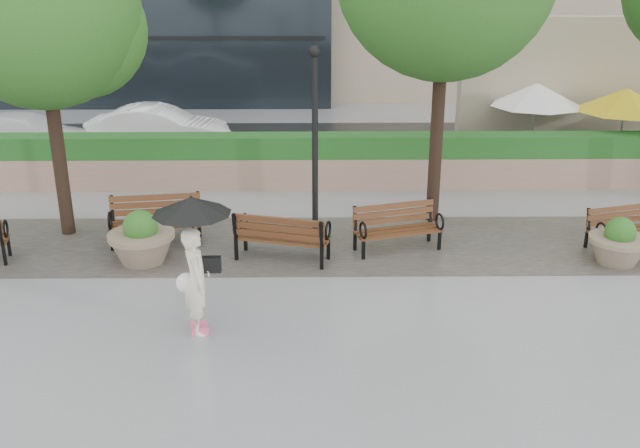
{
  "coord_description": "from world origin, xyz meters",
  "views": [
    {
      "loc": [
        0.22,
        -10.55,
        5.52
      ],
      "look_at": [
        0.37,
        1.27,
        1.1
      ],
      "focal_mm": 40.0,
      "sensor_mm": 36.0,
      "label": 1
    }
  ],
  "objects_px": {
    "bench_3": "(397,237)",
    "car_left": "(29,136)",
    "bench_2": "(282,246)",
    "planter_left": "(142,242)",
    "bench_4": "(624,236)",
    "planter_right": "(618,246)",
    "lamppost": "(315,161)",
    "bench_1": "(157,230)",
    "pedestrian": "(194,252)",
    "car_right": "(159,129)"
  },
  "relations": [
    {
      "from": "bench_2",
      "to": "bench_4",
      "type": "xyz_separation_m",
      "value": [
        6.89,
        0.53,
        -0.04
      ]
    },
    {
      "from": "bench_1",
      "to": "pedestrian",
      "type": "bearing_deg",
      "value": -77.21
    },
    {
      "from": "car_left",
      "to": "planter_left",
      "type": "bearing_deg",
      "value": -141.41
    },
    {
      "from": "bench_1",
      "to": "bench_4",
      "type": "xyz_separation_m",
      "value": [
        9.5,
        -0.36,
        -0.04
      ]
    },
    {
      "from": "bench_4",
      "to": "planter_left",
      "type": "xyz_separation_m",
      "value": [
        -9.57,
        -0.61,
        0.17
      ]
    },
    {
      "from": "bench_3",
      "to": "lamppost",
      "type": "bearing_deg",
      "value": 151.45
    },
    {
      "from": "bench_3",
      "to": "bench_4",
      "type": "distance_m",
      "value": 4.61
    },
    {
      "from": "bench_2",
      "to": "pedestrian",
      "type": "relative_size",
      "value": 0.88
    },
    {
      "from": "car_left",
      "to": "bench_4",
      "type": "bearing_deg",
      "value": -110.3
    },
    {
      "from": "bench_3",
      "to": "car_left",
      "type": "relative_size",
      "value": 0.41
    },
    {
      "from": "bench_1",
      "to": "car_left",
      "type": "height_order",
      "value": "car_left"
    },
    {
      "from": "bench_2",
      "to": "lamppost",
      "type": "bearing_deg",
      "value": -112.38
    },
    {
      "from": "bench_2",
      "to": "bench_3",
      "type": "height_order",
      "value": "bench_2"
    },
    {
      "from": "bench_1",
      "to": "lamppost",
      "type": "distance_m",
      "value": 3.57
    },
    {
      "from": "bench_2",
      "to": "lamppost",
      "type": "relative_size",
      "value": 0.48
    },
    {
      "from": "planter_right",
      "to": "bench_2",
      "type": "bearing_deg",
      "value": 177.86
    },
    {
      "from": "bench_3",
      "to": "pedestrian",
      "type": "relative_size",
      "value": 0.83
    },
    {
      "from": "pedestrian",
      "to": "planter_left",
      "type": "bearing_deg",
      "value": 15.06
    },
    {
      "from": "bench_2",
      "to": "planter_left",
      "type": "bearing_deg",
      "value": 17.56
    },
    {
      "from": "bench_1",
      "to": "planter_left",
      "type": "xyz_separation_m",
      "value": [
        -0.08,
        -0.97,
        0.12
      ]
    },
    {
      "from": "bench_3",
      "to": "car_left",
      "type": "height_order",
      "value": "car_left"
    },
    {
      "from": "bench_3",
      "to": "lamppost",
      "type": "relative_size",
      "value": 0.46
    },
    {
      "from": "car_left",
      "to": "car_right",
      "type": "xyz_separation_m",
      "value": [
        3.64,
        0.74,
        0.04
      ]
    },
    {
      "from": "bench_1",
      "to": "planter_left",
      "type": "bearing_deg",
      "value": -102.62
    },
    {
      "from": "lamppost",
      "to": "car_right",
      "type": "relative_size",
      "value": 0.97
    },
    {
      "from": "planter_right",
      "to": "pedestrian",
      "type": "height_order",
      "value": "pedestrian"
    },
    {
      "from": "bench_3",
      "to": "planter_right",
      "type": "bearing_deg",
      "value": -26.35
    },
    {
      "from": "bench_3",
      "to": "car_left",
      "type": "bearing_deg",
      "value": 127.34
    },
    {
      "from": "planter_right",
      "to": "lamppost",
      "type": "relative_size",
      "value": 0.28
    },
    {
      "from": "bench_3",
      "to": "lamppost",
      "type": "xyz_separation_m",
      "value": [
        -1.64,
        0.35,
        1.49
      ]
    },
    {
      "from": "bench_2",
      "to": "car_right",
      "type": "xyz_separation_m",
      "value": [
        -4.04,
        8.47,
        0.4
      ]
    },
    {
      "from": "bench_2",
      "to": "planter_right",
      "type": "bearing_deg",
      "value": -166.3
    },
    {
      "from": "planter_right",
      "to": "lamppost",
      "type": "distance_m",
      "value": 6.05
    },
    {
      "from": "planter_right",
      "to": "pedestrian",
      "type": "distance_m",
      "value": 8.11
    },
    {
      "from": "bench_3",
      "to": "planter_left",
      "type": "xyz_separation_m",
      "value": [
        -4.97,
        -0.55,
        0.14
      ]
    },
    {
      "from": "bench_2",
      "to": "bench_4",
      "type": "distance_m",
      "value": 6.91
    },
    {
      "from": "bench_2",
      "to": "car_right",
      "type": "height_order",
      "value": "car_right"
    },
    {
      "from": "bench_2",
      "to": "pedestrian",
      "type": "xyz_separation_m",
      "value": [
        -1.21,
        -2.76,
        1.05
      ]
    },
    {
      "from": "bench_3",
      "to": "planter_right",
      "type": "xyz_separation_m",
      "value": [
        4.15,
        -0.71,
        0.09
      ]
    },
    {
      "from": "planter_right",
      "to": "car_right",
      "type": "bearing_deg",
      "value": 140.24
    },
    {
      "from": "planter_left",
      "to": "car_left",
      "type": "relative_size",
      "value": 0.29
    },
    {
      "from": "bench_2",
      "to": "bench_4",
      "type": "relative_size",
      "value": 1.17
    },
    {
      "from": "bench_2",
      "to": "bench_3",
      "type": "xyz_separation_m",
      "value": [
        2.29,
        0.47,
        -0.01
      ]
    },
    {
      "from": "bench_1",
      "to": "bench_2",
      "type": "xyz_separation_m",
      "value": [
        2.61,
        -0.89,
        -0.0
      ]
    },
    {
      "from": "planter_left",
      "to": "planter_right",
      "type": "relative_size",
      "value": 1.14
    },
    {
      "from": "bench_3",
      "to": "bench_4",
      "type": "relative_size",
      "value": 1.11
    },
    {
      "from": "planter_left",
      "to": "planter_right",
      "type": "xyz_separation_m",
      "value": [
        9.12,
        -0.16,
        -0.05
      ]
    },
    {
      "from": "bench_3",
      "to": "car_right",
      "type": "height_order",
      "value": "car_right"
    },
    {
      "from": "bench_4",
      "to": "bench_3",
      "type": "bearing_deg",
      "value": 164.82
    },
    {
      "from": "bench_1",
      "to": "car_right",
      "type": "distance_m",
      "value": 7.72
    }
  ]
}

